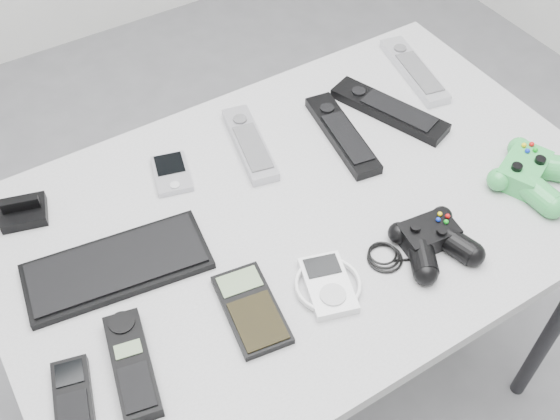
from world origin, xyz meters
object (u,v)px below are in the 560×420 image
cordless_handset (132,365)px  calculator (251,309)px  pda (172,173)px  remote_silver_b (414,70)px  remote_black_b (389,109)px  controller_black (433,239)px  pda_keyboard (117,266)px  mobile_phone (73,396)px  controller_green (532,172)px  desk (303,230)px  remote_black_a (342,134)px  mp3_player (328,284)px  remote_silver_a (250,143)px

cordless_handset → calculator: cordless_handset is taller
pda → remote_silver_b: 0.57m
remote_black_b → controller_black: (-0.15, -0.30, 0.01)m
pda_keyboard → controller_black: controller_black is taller
pda_keyboard → cordless_handset: size_ratio=1.72×
cordless_handset → calculator: 0.19m
pda_keyboard → mobile_phone: mobile_phone is taller
remote_silver_b → mobile_phone: 0.93m
remote_silver_b → controller_green: bearing=-81.9°
controller_green → mobile_phone: bearing=154.4°
desk → controller_black: 0.24m
pda_keyboard → remote_black_a: (0.49, 0.06, 0.00)m
calculator → cordless_handset: bearing=-173.1°
remote_black_b → pda: bearing=150.5°
mobile_phone → mp3_player: size_ratio=1.00×
remote_silver_b → calculator: 0.67m
cordless_handset → calculator: (0.19, -0.01, -0.01)m
mp3_player → controller_green: bearing=17.3°
remote_black_b → calculator: (-0.46, -0.25, -0.00)m
mobile_phone → controller_green: (0.84, -0.03, 0.02)m
pda_keyboard → controller_black: bearing=-18.6°
remote_silver_a → remote_black_b: 0.29m
pda_keyboard → pda: size_ratio=3.00×
pda → remote_silver_a: remote_silver_a is taller
cordless_handset → mp3_player: 0.32m
desk → mobile_phone: (-0.47, -0.13, 0.07)m
mobile_phone → mp3_player: (0.40, -0.03, 0.00)m
desk → calculator: bearing=-143.7°
remote_silver_b → cordless_handset: size_ratio=1.32×
desk → mp3_player: bearing=-110.5°
controller_green → mp3_player: bearing=156.6°
remote_black_a → pda_keyboard: bearing=-163.5°
remote_silver_a → controller_green: (0.38, -0.34, 0.01)m
pda → remote_black_a: 0.33m
mobile_phone → mp3_player: mp3_player is taller
desk → remote_black_a: 0.21m
remote_silver_a → calculator: (-0.18, -0.32, -0.00)m
pda → mobile_phone: mobile_phone is taller
pda → mp3_player: mp3_player is taller
remote_silver_b → remote_black_b: bearing=-137.3°
remote_silver_b → controller_green: (-0.02, -0.35, 0.01)m
remote_silver_a → cordless_handset: 0.48m
pda_keyboard → remote_silver_a: bearing=30.6°
mobile_phone → remote_silver_b: bearing=34.9°
cordless_handset → remote_black_a: bearing=36.0°
mobile_phone → remote_silver_a: bearing=48.5°
remote_black_a → controller_green: bearing=-41.7°
remote_black_a → mp3_player: 0.35m
pda_keyboard → mobile_phone: (-0.14, -0.18, 0.00)m
remote_silver_a → pda: bearing=-170.9°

